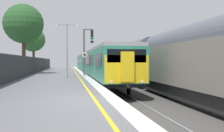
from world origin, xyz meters
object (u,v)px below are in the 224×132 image
Objects in this scene: commuter_train_at_platform at (93,63)px; signal_gantry at (87,46)px; background_tree_left at (33,41)px; freight_train_adjacent_track at (154,61)px; background_tree_right at (25,25)px; platform_lamp_mid at (67,45)px; speed_limit_sign at (85,61)px.

commuter_train_at_platform is 8.01× the size of signal_gantry.
signal_gantry is 0.72× the size of background_tree_left.
commuter_train_at_platform is 13.85m from freight_train_adjacent_track.
background_tree_left is 0.84× the size of background_tree_right.
platform_lamp_mid reaches higher than commuter_train_at_platform.
platform_lamp_mid is 19.58m from background_tree_left.
platform_lamp_mid is 0.60× the size of background_tree_right.
freight_train_adjacent_track is at bearing -30.28° from speed_limit_sign.
commuter_train_at_platform is 1.31× the size of freight_train_adjacent_track.
platform_lamp_mid is 0.72× the size of background_tree_left.
background_tree_left is (-5.46, 18.72, 1.86)m from platform_lamp_mid.
commuter_train_at_platform is 12.25m from background_tree_left.
signal_gantry is 2.04× the size of speed_limit_sign.
freight_train_adjacent_track is 7.93m from platform_lamp_mid.
platform_lamp_mid is at bearing 164.40° from freight_train_adjacent_track.
platform_lamp_mid is at bearing -119.74° from signal_gantry.
signal_gantry reaches higher than commuter_train_at_platform.
background_tree_left is 11.21m from background_tree_right.
background_tree_left is (-7.13, 17.40, 3.24)m from speed_limit_sign.
platform_lamp_mid reaches higher than freight_train_adjacent_track.
signal_gantry is at bearing 133.90° from freight_train_adjacent_track.
freight_train_adjacent_track is 12.45× the size of speed_limit_sign.
freight_train_adjacent_track is 6.10× the size of signal_gantry.
background_tree_left reaches higher than freight_train_adjacent_track.
background_tree_right is (0.56, -11.16, 0.94)m from background_tree_left.
commuter_train_at_platform is 16.35× the size of speed_limit_sign.
platform_lamp_mid is 9.43m from background_tree_right.
commuter_train_at_platform is 4.84× the size of background_tree_right.
background_tree_right is (-4.90, 7.56, 2.80)m from platform_lamp_mid.
freight_train_adjacent_track is 4.40× the size of background_tree_left.
freight_train_adjacent_track reaches higher than speed_limit_sign.
speed_limit_sign is at bearing -100.62° from commuter_train_at_platform.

